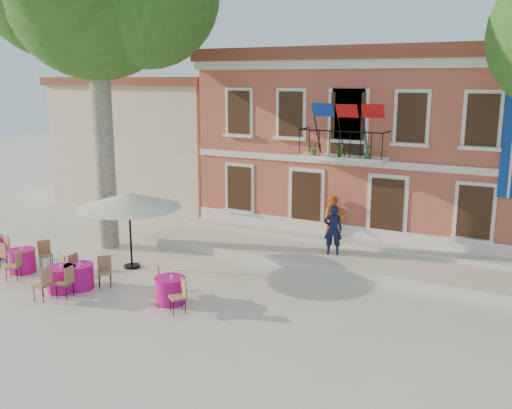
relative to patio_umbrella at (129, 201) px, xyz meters
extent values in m
plane|color=beige|center=(3.59, -0.28, -2.34)|extent=(90.00, 90.00, 0.00)
cube|color=#AC5E3E|center=(5.59, 9.72, 1.16)|extent=(13.00, 8.00, 7.00)
cube|color=brown|center=(5.59, 9.72, 4.91)|extent=(13.50, 8.50, 0.50)
cube|color=silver|center=(5.59, 5.77, 4.51)|extent=(13.30, 0.35, 0.35)
cube|color=silver|center=(5.59, 5.27, 1.16)|extent=(3.20, 0.90, 0.15)
cube|color=black|center=(5.59, 4.87, 2.16)|extent=(3.20, 0.04, 0.04)
cube|color=#0E2D9A|center=(4.69, 4.52, 2.91)|extent=(0.76, 0.27, 0.47)
cube|color=#B00B0D|center=(5.59, 4.52, 2.91)|extent=(0.76, 0.29, 0.47)
cube|color=#B00B0D|center=(6.49, 4.52, 2.91)|extent=(0.76, 0.27, 0.47)
imported|color=#26591E|center=(4.59, 4.97, 1.47)|extent=(0.43, 0.37, 0.48)
imported|color=#26591E|center=(5.59, 4.97, 1.47)|extent=(0.26, 0.21, 0.48)
imported|color=#26591E|center=(6.59, 4.97, 1.47)|extent=(0.27, 0.27, 0.48)
cube|color=beige|center=(-5.91, 10.72, 0.66)|extent=(9.00, 9.00, 6.00)
cube|color=brown|center=(-5.91, 10.72, 3.86)|extent=(9.40, 9.40, 0.40)
cube|color=silver|center=(5.59, 4.12, -2.19)|extent=(14.00, 3.40, 0.30)
cylinder|color=#A59E84|center=(-2.42, 1.54, 1.70)|extent=(0.76, 0.76, 8.09)
cylinder|color=black|center=(0.00, 0.00, -2.30)|extent=(0.55, 0.55, 0.08)
cylinder|color=black|center=(0.00, 0.00, -1.19)|extent=(0.07, 0.07, 2.31)
cone|color=silver|center=(0.00, 0.00, 0.01)|extent=(3.51, 3.51, 0.51)
imported|color=#101637|center=(5.85, 3.79, -1.16)|extent=(0.75, 0.63, 1.77)
imported|color=orange|center=(5.27, 5.42, -1.18)|extent=(1.00, 0.89, 1.72)
cylinder|color=#D0137B|center=(-0.07, -2.34, -1.97)|extent=(0.84, 0.84, 0.75)
cylinder|color=#D0137B|center=(-0.07, -2.34, -1.58)|extent=(0.90, 0.90, 0.02)
cube|color=tan|center=(0.08, -3.07, -1.87)|extent=(0.49, 0.49, 0.95)
cube|color=tan|center=(0.50, -1.85, -1.87)|extent=(0.59, 0.59, 0.95)
cube|color=tan|center=(-0.77, -2.09, -1.87)|extent=(0.53, 0.53, 0.95)
cylinder|color=#D0137B|center=(-0.38, -2.78, -1.97)|extent=(0.84, 0.84, 0.75)
cylinder|color=#D0137B|center=(-0.38, -2.78, -1.58)|extent=(0.90, 0.90, 0.02)
cube|color=tan|center=(-0.42, -2.03, -1.87)|extent=(0.44, 0.44, 0.95)
cube|color=tan|center=(-0.34, -3.53, -1.87)|extent=(0.44, 0.44, 0.95)
cube|color=tan|center=(-4.35, -1.74, -1.87)|extent=(0.51, 0.51, 0.95)
cylinder|color=#D0137B|center=(-2.89, -2.10, -1.97)|extent=(0.84, 0.84, 0.75)
cylinder|color=#D0137B|center=(-2.89, -2.10, -1.58)|extent=(0.90, 0.90, 0.02)
cube|color=tan|center=(-2.52, -2.76, -1.87)|extent=(0.57, 0.57, 0.95)
cube|color=tan|center=(-2.50, -1.46, -1.87)|extent=(0.58, 0.58, 0.95)
cube|color=tan|center=(-3.64, -2.09, -1.87)|extent=(0.43, 0.43, 0.95)
cylinder|color=#D0137B|center=(3.09, -1.97, -1.97)|extent=(0.84, 0.84, 0.75)
cylinder|color=#D0137B|center=(3.09, -1.97, -1.58)|extent=(0.90, 0.90, 0.02)
cube|color=tan|center=(2.51, -1.50, -1.87)|extent=(0.59, 0.59, 0.95)
cube|color=tan|center=(3.68, -2.43, -1.87)|extent=(0.59, 0.59, 0.95)
camera|label=1|loc=(12.56, -14.39, 3.99)|focal=40.00mm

